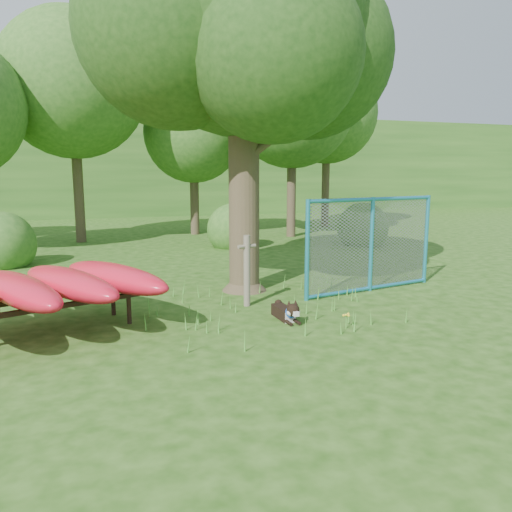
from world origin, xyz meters
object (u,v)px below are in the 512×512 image
object	(u,v)px
husky_dog	(287,312)
fence_section	(371,244)
kayak_rack	(45,287)
oak_tree	(241,28)

from	to	relation	value
husky_dog	fence_section	world-z (taller)	fence_section
kayak_rack	husky_dog	xyz separation A→B (m)	(3.88, -0.58, -0.61)
kayak_rack	fence_section	distance (m)	6.50
kayak_rack	husky_dog	size ratio (longest dim) A/B	4.18
fence_section	oak_tree	bearing A→B (deg)	148.16
husky_dog	fence_section	xyz separation A→B (m)	(2.55, 1.48, 0.86)
kayak_rack	fence_section	xyz separation A→B (m)	(6.43, 0.90, 0.26)
kayak_rack	fence_section	bearing A→B (deg)	-11.78
oak_tree	kayak_rack	size ratio (longest dim) A/B	2.01
fence_section	husky_dog	bearing A→B (deg)	-161.26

